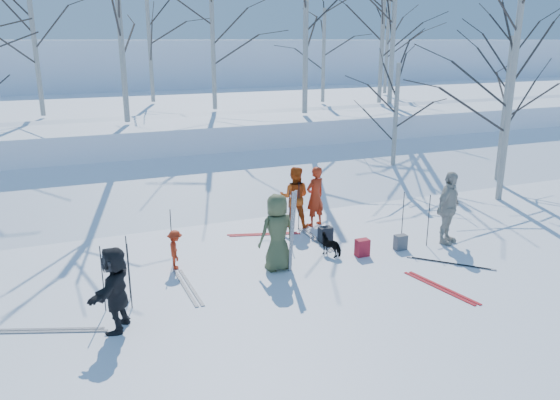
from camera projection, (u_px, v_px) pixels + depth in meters
name	position (u px, v px, depth m)	size (l,w,h in m)	color
ground	(305.00, 273.00, 12.24)	(120.00, 120.00, 0.00)	white
snow_ramp	(218.00, 190.00, 18.40)	(70.00, 9.50, 1.40)	white
snow_plateau	(161.00, 124.00, 27.03)	(70.00, 18.00, 2.20)	white
far_hill	(113.00, 77.00, 45.37)	(90.00, 30.00, 6.00)	white
skier_olive_center	(277.00, 232.00, 12.20)	(0.87, 0.56, 1.77)	#465030
skier_red_north	(315.00, 196.00, 15.15)	(0.62, 0.40, 1.69)	#B52910
skier_redor_behind	(295.00, 197.00, 15.04)	(0.83, 0.65, 1.71)	#C3430F
skier_red_seated	(175.00, 250.00, 12.36)	(0.59, 0.34, 0.92)	#B52910
skier_cream_east	(448.00, 208.00, 13.78)	(1.10, 0.46, 1.88)	beige
skier_grey_west	(115.00, 289.00, 9.67)	(1.46, 0.47, 1.58)	black
dog	(332.00, 245.00, 13.19)	(0.28, 0.63, 0.53)	black
upright_ski_left	(292.00, 232.00, 12.02)	(0.07, 0.02, 1.90)	silver
upright_ski_right	(293.00, 230.00, 12.14)	(0.07, 0.02, 1.90)	silver
ski_pair_a	(451.00, 263.00, 12.73)	(1.47, 1.50, 0.02)	silver
ski_pair_b	(441.00, 288.00, 11.49)	(0.55, 1.90, 0.02)	red
ski_pair_c	(188.00, 287.00, 11.51)	(0.24, 1.90, 0.02)	silver
ski_pair_d	(53.00, 330.00, 9.80)	(1.85, 0.85, 0.02)	silver
ski_pair_e	(264.00, 234.00, 14.65)	(1.88, 0.72, 0.02)	red
ski_pair_f	(316.00, 239.00, 14.27)	(0.20, 1.90, 0.02)	silver
ski_pole_a	(172.00, 237.00, 12.52)	(0.02, 0.02, 1.34)	black
ski_pole_b	(290.00, 215.00, 14.12)	(0.02, 0.02, 1.34)	black
ski_pole_c	(130.00, 277.00, 10.44)	(0.02, 0.02, 1.34)	black
ski_pole_d	(128.00, 268.00, 10.86)	(0.02, 0.02, 1.34)	black
ski_pole_e	(299.00, 206.00, 14.86)	(0.02, 0.02, 1.34)	black
ski_pole_f	(403.00, 217.00, 13.92)	(0.02, 0.02, 1.34)	black
ski_pole_g	(428.00, 221.00, 13.67)	(0.02, 0.02, 1.34)	black
ski_pole_h	(103.00, 279.00, 10.34)	(0.02, 0.02, 1.34)	black
backpack_red	(362.00, 248.00, 13.15)	(0.32, 0.22, 0.42)	#A51928
backpack_grey	(400.00, 242.00, 13.55)	(0.30, 0.20, 0.38)	#505257
backpack_dark	(325.00, 235.00, 14.06)	(0.34, 0.24, 0.40)	black
birch_plateau_a	(387.00, 42.00, 29.16)	(4.39, 4.39, 5.42)	silver
birch_plateau_b	(213.00, 45.00, 22.35)	(4.26, 4.26, 5.23)	silver
birch_plateau_d	(382.00, 37.00, 24.64)	(4.69, 4.69, 5.85)	silver
birch_plateau_f	(306.00, 26.00, 20.93)	(5.24, 5.24, 6.64)	silver
birch_plateau_g	(394.00, 18.00, 24.12)	(5.82, 5.82, 7.45)	silver
birch_plateau_h	(324.00, 56.00, 25.19)	(3.54, 3.54, 4.20)	silver
birch_plateau_i	(120.00, 29.00, 18.63)	(5.06, 5.06, 6.37)	silver
birch_plateau_j	(150.00, 44.00, 25.11)	(4.26, 4.26, 5.23)	silver
birch_plateau_k	(34.00, 41.00, 20.35)	(4.49, 4.49, 5.55)	silver
birch_edge_b	(510.00, 102.00, 17.00)	(5.01, 5.01, 6.30)	silver
birch_edge_c	(505.00, 112.00, 19.15)	(4.21, 4.21, 5.16)	silver
birch_edge_e	(395.00, 124.00, 19.50)	(3.58, 3.58, 4.26)	silver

